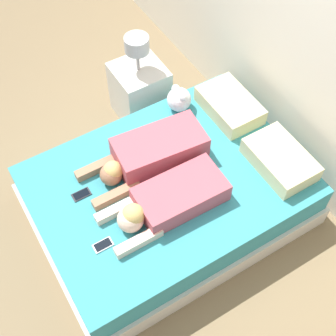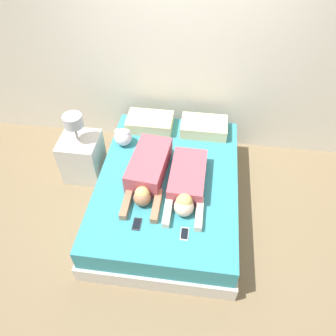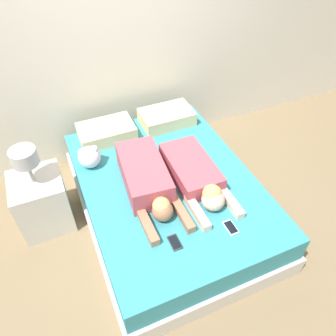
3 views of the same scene
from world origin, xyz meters
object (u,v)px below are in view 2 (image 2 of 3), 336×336
at_px(pillow_head_left, 150,122).
at_px(person_right, 187,183).
at_px(person_left, 148,170).
at_px(pillow_head_right, 204,127).
at_px(cell_phone_left, 137,224).
at_px(cell_phone_right, 184,234).
at_px(plush_toy, 123,137).
at_px(bed, 168,191).
at_px(nightstand, 82,155).

xyz_separation_m(pillow_head_left, person_right, (0.55, -0.95, 0.01)).
bearing_deg(person_left, pillow_head_right, 56.97).
height_order(person_left, cell_phone_left, person_left).
distance_m(pillow_head_right, cell_phone_right, 1.50).
relative_size(pillow_head_left, cell_phone_right, 3.99).
relative_size(person_left, cell_phone_left, 7.29).
relative_size(pillow_head_right, cell_phone_left, 3.99).
relative_size(pillow_head_right, plush_toy, 2.57).
xyz_separation_m(pillow_head_left, pillow_head_right, (0.67, 0.00, 0.00)).
relative_size(bed, pillow_head_right, 3.78).
relative_size(person_right, plush_toy, 4.38).
height_order(cell_phone_right, plush_toy, plush_toy).
xyz_separation_m(cell_phone_left, nightstand, (-0.89, 0.99, -0.16)).
height_order(cell_phone_left, nightstand, nightstand).
distance_m(bed, person_right, 0.41).
xyz_separation_m(bed, nightstand, (-1.11, 0.36, 0.08)).
xyz_separation_m(person_right, cell_phone_right, (0.03, -0.55, -0.08)).
bearing_deg(plush_toy, cell_phone_left, -71.11).
distance_m(pillow_head_left, cell_phone_left, 1.46).
height_order(pillow_head_right, person_right, person_right).
bearing_deg(person_right, pillow_head_right, 82.55).
bearing_deg(pillow_head_right, person_right, -97.45).
xyz_separation_m(plush_toy, nightstand, (-0.51, -0.11, -0.27)).
bearing_deg(cell_phone_left, plush_toy, 108.89).
relative_size(plush_toy, nightstand, 0.24).
relative_size(pillow_head_right, cell_phone_right, 3.99).
height_order(cell_phone_left, plush_toy, plush_toy).
relative_size(cell_phone_left, cell_phone_right, 1.00).
xyz_separation_m(bed, cell_phone_left, (-0.22, -0.63, 0.24)).
relative_size(cell_phone_left, nightstand, 0.15).
bearing_deg(nightstand, person_right, -20.44).
height_order(person_right, cell_phone_right, person_right).
bearing_deg(bed, plush_toy, 141.68).
bearing_deg(nightstand, person_left, -23.10).
xyz_separation_m(pillow_head_left, person_left, (0.13, -0.84, 0.04)).
xyz_separation_m(cell_phone_left, plush_toy, (-0.38, 1.10, 0.10)).
bearing_deg(pillow_head_right, pillow_head_left, 180.00).
bearing_deg(nightstand, cell_phone_left, -48.11).
height_order(pillow_head_left, plush_toy, plush_toy).
height_order(pillow_head_left, nightstand, nightstand).
relative_size(pillow_head_left, person_left, 0.55).
height_order(pillow_head_right, nightstand, nightstand).
bearing_deg(person_right, bed, 148.07).
distance_m(plush_toy, nightstand, 0.59).
height_order(pillow_head_right, cell_phone_right, pillow_head_right).
bearing_deg(plush_toy, pillow_head_right, 20.45).
xyz_separation_m(person_right, cell_phone_left, (-0.43, -0.50, -0.08)).
height_order(bed, pillow_head_left, pillow_head_left).
bearing_deg(plush_toy, cell_phone_right, -53.91).
height_order(pillow_head_right, person_left, person_left).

